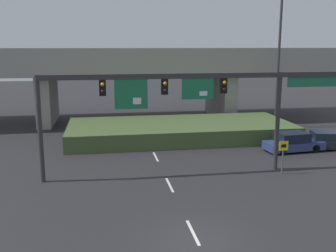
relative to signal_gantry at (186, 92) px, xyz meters
name	(u,v)px	position (x,y,z in m)	size (l,w,h in m)	color
ground_plane	(196,238)	(-1.30, -8.39, -5.26)	(160.00, 160.00, 0.00)	#262628
lane_markings	(156,157)	(-1.30, 4.25, -5.26)	(0.14, 26.60, 0.01)	silver
signal_gantry	(186,92)	(0.00, 0.00, 0.00)	(18.94, 0.44, 6.39)	#2D2D30
speed_limit_sign	(283,152)	(6.10, -1.00, -3.82)	(0.60, 0.11, 2.20)	#4C4C4C
highway_light_pole_near	(280,30)	(11.79, 12.57, 4.18)	(0.70, 0.36, 18.12)	#2D2D30
overpass_bridge	(137,69)	(-1.30, 19.23, 0.34)	(44.50, 9.87, 7.80)	gray
grass_embankment	(180,130)	(1.65, 9.95, -4.58)	(19.42, 8.18, 1.36)	#42562D
parked_sedan_near_right	(293,143)	(9.40, 4.07, -4.58)	(4.65, 2.19, 1.48)	navy
parked_sedan_mid_right	(328,141)	(12.45, 4.33, -4.63)	(4.53, 2.76, 1.37)	black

